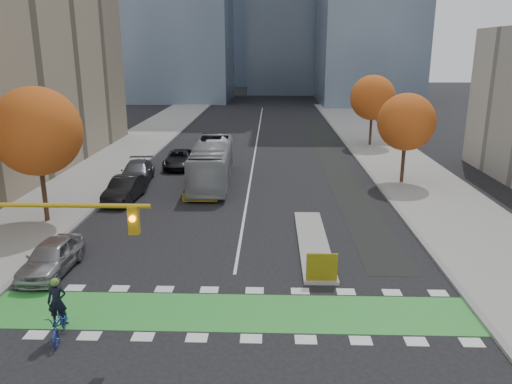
# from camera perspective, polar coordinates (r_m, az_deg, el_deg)

# --- Properties ---
(ground) EXTENTS (300.00, 300.00, 0.00)m
(ground) POSITION_cam_1_polar(r_m,az_deg,el_deg) (19.45, -3.57, -15.72)
(ground) COLOR black
(ground) RESTS_ON ground
(sidewalk_west) EXTENTS (7.00, 120.00, 0.15)m
(sidewalk_west) POSITION_cam_1_polar(r_m,az_deg,el_deg) (40.78, -20.13, 0.59)
(sidewalk_west) COLOR gray
(sidewalk_west) RESTS_ON ground
(sidewalk_east) EXTENTS (7.00, 120.00, 0.15)m
(sidewalk_east) POSITION_cam_1_polar(r_m,az_deg,el_deg) (39.65, 19.06, 0.27)
(sidewalk_east) COLOR gray
(sidewalk_east) RESTS_ON ground
(curb_west) EXTENTS (0.30, 120.00, 0.16)m
(curb_west) POSITION_cam_1_polar(r_m,az_deg,el_deg) (39.61, -15.43, 0.56)
(curb_west) COLOR gray
(curb_west) RESTS_ON ground
(curb_east) EXTENTS (0.30, 120.00, 0.16)m
(curb_east) POSITION_cam_1_polar(r_m,az_deg,el_deg) (38.75, 14.12, 0.32)
(curb_east) COLOR gray
(curb_east) RESTS_ON ground
(bike_crossing) EXTENTS (20.00, 3.00, 0.01)m
(bike_crossing) POSITION_cam_1_polar(r_m,az_deg,el_deg) (20.73, -3.18, -13.53)
(bike_crossing) COLOR green
(bike_crossing) RESTS_ON ground
(centre_line) EXTENTS (0.15, 70.00, 0.01)m
(centre_line) POSITION_cam_1_polar(r_m,az_deg,el_deg) (57.41, 0.08, 5.73)
(centre_line) COLOR silver
(centre_line) RESTS_ON ground
(bike_lane_paint) EXTENTS (2.50, 50.00, 0.01)m
(bike_lane_paint) POSITION_cam_1_polar(r_m,az_deg,el_deg) (47.93, 8.73, 3.50)
(bike_lane_paint) COLOR black
(bike_lane_paint) RESTS_ON ground
(median_island) EXTENTS (1.60, 10.00, 0.16)m
(median_island) POSITION_cam_1_polar(r_m,az_deg,el_deg) (27.51, 6.53, -5.74)
(median_island) COLOR gray
(median_island) RESTS_ON ground
(hazard_board) EXTENTS (1.40, 0.12, 1.30)m
(hazard_board) POSITION_cam_1_polar(r_m,az_deg,el_deg) (22.83, 7.54, -8.51)
(hazard_board) COLOR yellow
(hazard_board) RESTS_ON median_island
(tree_west) EXTENTS (5.20, 5.20, 8.22)m
(tree_west) POSITION_cam_1_polar(r_m,az_deg,el_deg) (31.92, -23.77, 6.36)
(tree_west) COLOR #332114
(tree_west) RESTS_ON ground
(tree_east_near) EXTENTS (4.40, 4.40, 7.08)m
(tree_east_near) POSITION_cam_1_polar(r_m,az_deg,el_deg) (40.19, 16.80, 7.66)
(tree_east_near) COLOR #332114
(tree_east_near) RESTS_ON ground
(tree_east_far) EXTENTS (4.80, 4.80, 7.65)m
(tree_east_far) POSITION_cam_1_polar(r_m,az_deg,el_deg) (55.76, 13.19, 10.45)
(tree_east_far) COLOR #332114
(tree_east_far) RESTS_ON ground
(cyclist) EXTENTS (1.08, 2.15, 2.37)m
(cyclist) POSITION_cam_1_polar(r_m,az_deg,el_deg) (20.07, -21.59, -13.23)
(cyclist) COLOR navy
(cyclist) RESTS_ON ground
(bus) EXTENTS (3.13, 11.81, 3.27)m
(bus) POSITION_cam_1_polar(r_m,az_deg,el_deg) (39.44, -5.08, 3.35)
(bus) COLOR #9FA3A6
(bus) RESTS_ON ground
(parked_car_a) EXTENTS (1.96, 4.65, 1.57)m
(parked_car_a) POSITION_cam_1_polar(r_m,az_deg,el_deg) (25.62, -22.33, -6.87)
(parked_car_a) COLOR #97969B
(parked_car_a) RESTS_ON ground
(parked_car_b) EXTENTS (2.05, 5.12, 1.66)m
(parked_car_b) POSITION_cam_1_polar(r_m,az_deg,el_deg) (36.01, -14.75, 0.34)
(parked_car_b) COLOR black
(parked_car_b) RESTS_ON ground
(parked_car_c) EXTENTS (2.82, 5.82, 1.63)m
(parked_car_c) POSITION_cam_1_polar(r_m,az_deg,el_deg) (40.80, -13.45, 2.22)
(parked_car_c) COLOR #535359
(parked_car_c) RESTS_ON ground
(parked_car_d) EXTENTS (2.82, 5.65, 1.54)m
(parked_car_d) POSITION_cam_1_polar(r_m,az_deg,el_deg) (45.25, -8.69, 3.75)
(parked_car_d) COLOR black
(parked_car_d) RESTS_ON ground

